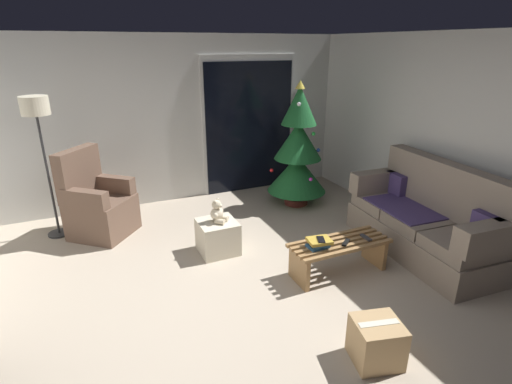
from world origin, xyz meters
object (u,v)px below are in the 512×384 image
teddy_bear_cream (218,212)px  remote_black (346,242)px  couch (426,221)px  coffee_table (339,252)px  armchair (98,205)px  cell_phone (321,240)px  christmas_tree (298,152)px  floor_lamp (37,120)px  book_stack (319,243)px  remote_graphite (366,238)px  ottoman (218,237)px  cardboard_box_taped_mid_floor (376,342)px

teddy_bear_cream → remote_black: bearing=-44.1°
couch → remote_black: bearing=-178.1°
coffee_table → remote_black: (0.03, -0.06, 0.14)m
remote_black → armchair: armchair is taller
cell_phone → remote_black: bearing=18.1°
remote_black → christmas_tree: christmas_tree is taller
coffee_table → floor_lamp: size_ratio=0.62×
coffee_table → floor_lamp: bearing=140.9°
book_stack → cell_phone: cell_phone is taller
floor_lamp → remote_black: bearing=-39.5°
remote_black → remote_graphite: 0.26m
couch → remote_black: (-1.17, -0.04, -0.01)m
book_stack → christmas_tree: bearing=66.3°
cell_phone → ottoman: (-0.77, 1.01, -0.28)m
remote_black → book_stack: (-0.31, 0.05, 0.04)m
remote_black → ottoman: 1.51m
coffee_table → ottoman: (-1.04, 0.98, -0.06)m
remote_graphite → armchair: bearing=-38.4°
armchair → teddy_bear_cream: size_ratio=3.96×
book_stack → christmas_tree: 2.15m
cardboard_box_taped_mid_floor → remote_black: bearing=65.2°
remote_graphite → armchair: 3.35m
book_stack → teddy_bear_cream: (-0.76, 0.99, 0.09)m
floor_lamp → cardboard_box_taped_mid_floor: 4.36m
cell_phone → cardboard_box_taped_mid_floor: cell_phone is taller
cardboard_box_taped_mid_floor → armchair: bearing=118.9°
cell_phone → ottoman: 1.30m
christmas_tree → teddy_bear_cream: christmas_tree is taller
coffee_table → cell_phone: cell_phone is taller
floor_lamp → armchair: bearing=-21.0°
remote_black → teddy_bear_cream: 1.49m
coffee_table → remote_black: 0.15m
book_stack → couch: bearing=-0.2°
cell_phone → cardboard_box_taped_mid_floor: size_ratio=0.34×
remote_graphite → book_stack: size_ratio=0.59×
armchair → cardboard_box_taped_mid_floor: armchair is taller
ottoman → cardboard_box_taped_mid_floor: (0.56, -2.16, -0.02)m
coffee_table → christmas_tree: bearing=73.4°
floor_lamp → teddy_bear_cream: bearing=-36.4°
coffee_table → cardboard_box_taped_mid_floor: coffee_table is taller
remote_black → teddy_bear_cream: (-1.07, 1.03, 0.13)m
teddy_bear_cream → cardboard_box_taped_mid_floor: 2.25m
remote_graphite → book_stack: bearing=-3.1°
remote_black → remote_graphite: size_ratio=1.00×
couch → armchair: 4.07m
ottoman → coffee_table: bearing=-43.3°
cell_phone → christmas_tree: (0.84, 1.96, 0.36)m
ottoman → teddy_bear_cream: teddy_bear_cream is taller
cardboard_box_taped_mid_floor → cell_phone: bearing=79.3°
coffee_table → cardboard_box_taped_mid_floor: size_ratio=2.56×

